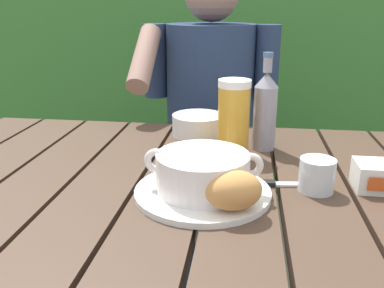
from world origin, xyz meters
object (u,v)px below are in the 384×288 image
Objects in this scene: table_knife at (274,184)px; chair_near_diner at (213,153)px; beer_bottle at (265,110)px; butter_tub at (382,177)px; water_glass_small at (317,175)px; diner_bowl at (198,125)px; soup_bowl at (203,171)px; beer_glass at (234,117)px; person_eating at (208,109)px; serving_plate at (203,192)px; bread_roll at (233,190)px.

chair_near_diner is at bearing 102.73° from table_knife.
butter_tub is (0.23, -0.22, -0.08)m from beer_bottle.
table_knife is at bearing -177.21° from butter_tub.
chair_near_diner is at bearing 115.46° from butter_tub.
water_glass_small is 0.68× the size of butter_tub.
butter_tub is 0.71× the size of diner_bowl.
chair_near_diner is at bearing 93.40° from soup_bowl.
diner_bowl reaches higher than butter_tub.
beer_glass is at bearing 149.62° from butter_tub.
person_eating is at bearing 122.08° from butter_tub.
serving_plate is 0.04m from soup_bowl.
person_eating is 0.50m from beer_glass.
chair_near_diner reaches higher than beer_glass.
bread_roll is at bearing -120.52° from table_knife.
soup_bowl is 1.92× the size of bread_roll.
beer_glass reaches higher than diner_bowl.
table_knife is at bearing -77.27° from chair_near_diner.
diner_bowl is at bearing 98.13° from serving_plate.
soup_bowl is 0.10m from bread_roll.
beer_bottle reaches higher than water_glass_small.
butter_tub is at bearing -64.54° from chair_near_diner.
bread_roll is 0.33m from beer_glass.
beer_bottle is at bearing 80.09° from bread_roll.
serving_plate is at bearing -100.97° from beer_glass.
soup_bowl is at bearing -90.00° from serving_plate.
water_glass_small is (0.28, -0.88, 0.29)m from chair_near_diner.
serving_plate is 1.16× the size of soup_bowl.
soup_bowl is at bearing 130.60° from bread_roll.
bread_roll is at bearing -49.40° from soup_bowl.
person_eating is 17.41× the size of water_glass_small.
beer_glass is 0.18m from diner_bowl.
serving_plate is 0.10m from bread_roll.
water_glass_small is (0.17, -0.20, -0.06)m from beer_glass.
person_eating is 8.49× the size of table_knife.
beer_bottle is (0.18, -0.64, 0.35)m from chair_near_diner.
chair_near_diner is 0.93m from table_knife.
bread_roll is 1.15× the size of butter_tub.
water_glass_small is (0.22, 0.05, -0.02)m from soup_bowl.
diner_bowl is (-0.10, 0.14, -0.06)m from beer_glass.
table_knife is (0.02, -0.23, -0.10)m from beer_bottle.
water_glass_small reaches higher than serving_plate.
beer_glass is 0.09m from beer_bottle.
beer_bottle is 0.27m from water_glass_small.
soup_bowl is at bearing -156.27° from table_knife.
diner_bowl is at bearing 152.82° from beer_bottle.
bread_roll is 0.82× the size of diner_bowl.
person_eating is (-0.00, -0.20, 0.24)m from chair_near_diner.
person_eating reaches higher than serving_plate.
beer_glass is at bearing 130.73° from water_glass_small.
chair_near_diner is 4.07× the size of beer_bottle.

